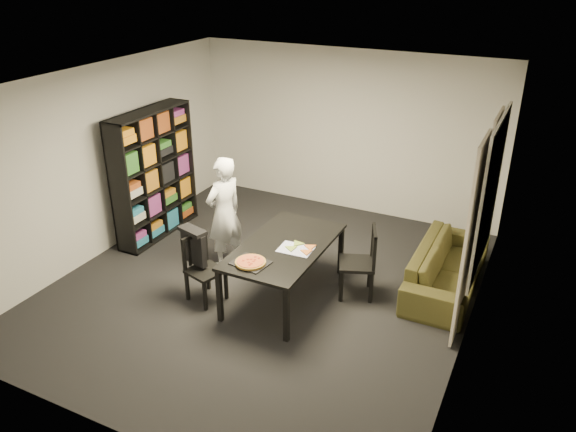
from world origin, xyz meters
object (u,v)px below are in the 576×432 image
at_px(pepperoni_pizza, 250,262).
at_px(sofa, 447,267).
at_px(chair_left, 201,263).
at_px(person, 224,213).
at_px(dining_table, 284,249).
at_px(bookshelf, 154,174).
at_px(baking_tray, 251,263).
at_px(chair_right, 364,258).

bearing_deg(pepperoni_pizza, sofa, 41.50).
distance_m(chair_left, sofa, 3.09).
height_order(person, sofa, person).
relative_size(dining_table, person, 1.10).
xyz_separation_m(bookshelf, pepperoni_pizza, (2.35, -1.29, -0.21)).
distance_m(person, baking_tray, 1.28).
xyz_separation_m(chair_right, person, (-1.92, -0.11, 0.26)).
xyz_separation_m(chair_left, sofa, (2.65, 1.58, -0.20)).
bearing_deg(sofa, person, 105.18).
bearing_deg(sofa, bookshelf, 95.22).
relative_size(dining_table, pepperoni_pizza, 4.88).
bearing_deg(pepperoni_pizza, chair_right, 45.78).
distance_m(person, pepperoni_pizza, 1.29).
bearing_deg(bookshelf, chair_right, -4.46).
bearing_deg(baking_tray, dining_table, 75.69).
bearing_deg(pepperoni_pizza, baking_tray, 118.36).
bearing_deg(chair_right, bookshelf, -115.90).
height_order(chair_left, chair_right, chair_right).
relative_size(bookshelf, dining_table, 1.11).
bearing_deg(dining_table, baking_tray, -104.31).
distance_m(dining_table, chair_left, 1.03).
bearing_deg(baking_tray, chair_right, 45.13).
bearing_deg(sofa, pepperoni_pizza, 131.50).
height_order(bookshelf, sofa, bookshelf).
height_order(chair_left, person, person).
distance_m(baking_tray, sofa, 2.56).
relative_size(bookshelf, baking_tray, 4.75).
distance_m(bookshelf, person, 1.49).
xyz_separation_m(chair_right, sofa, (0.89, 0.65, -0.24)).
distance_m(bookshelf, sofa, 4.31).
relative_size(bookshelf, chair_right, 2.09).
relative_size(chair_left, baking_tray, 2.10).
xyz_separation_m(person, pepperoni_pizza, (0.92, -0.91, -0.04)).
height_order(baking_tray, pepperoni_pizza, pepperoni_pizza).
bearing_deg(dining_table, sofa, 31.95).
distance_m(chair_right, sofa, 1.13).
height_order(bookshelf, chair_left, bookshelf).
height_order(chair_right, baking_tray, chair_right).
xyz_separation_m(dining_table, sofa, (1.76, 1.10, -0.37)).
xyz_separation_m(dining_table, chair_left, (-0.89, -0.48, -0.17)).
distance_m(person, sofa, 2.96).
relative_size(dining_table, sofa, 0.89).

